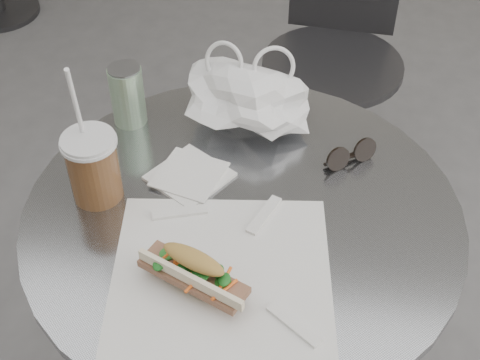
% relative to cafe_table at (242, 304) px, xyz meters
% --- Properties ---
extents(cafe_table, '(0.76, 0.76, 0.74)m').
position_rel_cafe_table_xyz_m(cafe_table, '(0.00, 0.00, 0.00)').
color(cafe_table, slate).
rests_on(cafe_table, ground).
extents(chair_far, '(0.41, 0.42, 0.77)m').
position_rel_cafe_table_xyz_m(chair_far, '(0.12, 0.90, -0.12)').
color(chair_far, '#313033').
rests_on(chair_far, ground).
extents(sandwich_paper, '(0.39, 0.37, 0.00)m').
position_rel_cafe_table_xyz_m(sandwich_paper, '(-0.01, -0.14, 0.28)').
color(sandwich_paper, white).
rests_on(sandwich_paper, cafe_table).
extents(banh_mi, '(0.23, 0.16, 0.07)m').
position_rel_cafe_table_xyz_m(banh_mi, '(-0.04, -0.18, 0.31)').
color(banh_mi, '#B59544').
rests_on(banh_mi, sandwich_paper).
extents(iced_coffee, '(0.10, 0.10, 0.28)m').
position_rel_cafe_table_xyz_m(iced_coffee, '(-0.26, -0.01, 0.34)').
color(iced_coffee, brown).
rests_on(iced_coffee, cafe_table).
extents(sunglasses, '(0.10, 0.08, 0.05)m').
position_rel_cafe_table_xyz_m(sunglasses, '(0.17, 0.15, 0.29)').
color(sunglasses, black).
rests_on(sunglasses, cafe_table).
extents(plastic_bag, '(0.23, 0.18, 0.12)m').
position_rel_cafe_table_xyz_m(plastic_bag, '(-0.03, 0.24, 0.33)').
color(plastic_bag, white).
rests_on(plastic_bag, cafe_table).
extents(napkin_stack, '(0.17, 0.17, 0.01)m').
position_rel_cafe_table_xyz_m(napkin_stack, '(-0.11, 0.06, 0.28)').
color(napkin_stack, white).
rests_on(napkin_stack, cafe_table).
extents(drink_can, '(0.07, 0.07, 0.13)m').
position_rel_cafe_table_xyz_m(drink_can, '(-0.26, 0.20, 0.34)').
color(drink_can, '#5FA15E').
rests_on(drink_can, cafe_table).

